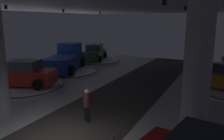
{
  "coord_description": "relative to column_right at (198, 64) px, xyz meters",
  "views": [
    {
      "loc": [
        5.59,
        -6.56,
        4.66
      ],
      "look_at": [
        -1.15,
        7.06,
        1.4
      ],
      "focal_mm": 37.33,
      "sensor_mm": 36.0,
      "label": 1
    }
  ],
  "objects": [
    {
      "name": "display_car_mid_left",
      "position": [
        -10.98,
        0.17,
        -1.63
      ],
      "size": [
        4.56,
        3.3,
        1.71
      ],
      "color": "maroon",
      "rests_on": "display_platform_mid_left"
    },
    {
      "name": "display_car_deep_left",
      "position": [
        -11.98,
        11.2,
        -1.61
      ],
      "size": [
        3.16,
        4.54,
        1.71
      ],
      "color": "#2D5638",
      "rests_on": "display_platform_deep_left"
    },
    {
      "name": "display_platform_mid_left",
      "position": [
        -11.01,
        0.16,
        -2.55
      ],
      "size": [
        5.35,
        5.35,
        0.36
      ],
      "color": "#B7B7BC",
      "rests_on": "ground"
    },
    {
      "name": "visitor_walking_near",
      "position": [
        -4.47,
        -2.2,
        -1.84
      ],
      "size": [
        0.32,
        0.32,
        1.59
      ],
      "color": "black",
      "rests_on": "ground"
    },
    {
      "name": "display_platform_deep_left",
      "position": [
        -11.97,
        11.17,
        -2.54
      ],
      "size": [
        5.62,
        5.62,
        0.38
      ],
      "color": "silver",
      "rests_on": "ground"
    },
    {
      "name": "pickup_truck_far_left",
      "position": [
        -11.78,
        5.81,
        -1.54
      ],
      "size": [
        4.01,
        5.7,
        2.3
      ],
      "color": "navy",
      "rests_on": "display_platform_far_left"
    },
    {
      "name": "display_platform_far_left",
      "position": [
        -11.67,
        5.51,
        -2.6
      ],
      "size": [
        5.68,
        5.68,
        0.28
      ],
      "color": "silver",
      "rests_on": "ground"
    },
    {
      "name": "column_right",
      "position": [
        0.0,
        0.0,
        0.0
      ],
      "size": [
        1.23,
        1.23,
        5.5
      ],
      "color": "#ADADB2",
      "rests_on": "ground"
    }
  ]
}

